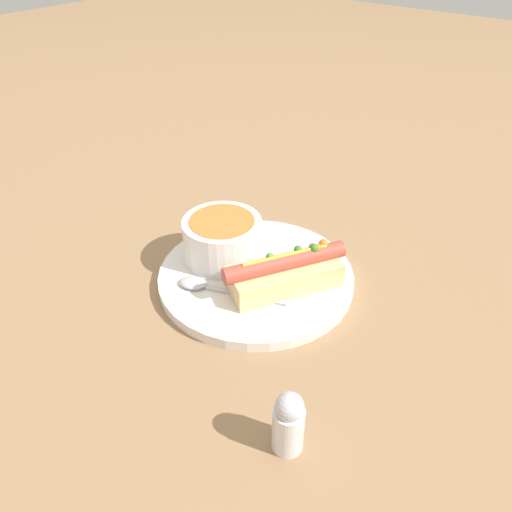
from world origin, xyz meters
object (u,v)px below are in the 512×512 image
hot_dog (287,271)px  soup_bowl (224,236)px  spoon (207,286)px  salt_shaker (288,423)px

hot_dog → soup_bowl: 0.11m
hot_dog → spoon: 0.11m
soup_bowl → salt_shaker: (-0.18, -0.24, -0.01)m
soup_bowl → salt_shaker: size_ratio=1.49×
spoon → salt_shaker: size_ratio=1.95×
soup_bowl → spoon: size_ratio=0.77×
soup_bowl → salt_shaker: 0.30m
spoon → soup_bowl: bearing=-87.7°
hot_dog → soup_bowl: size_ratio=1.41×
hot_dog → salt_shaker: salt_shaker is taller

